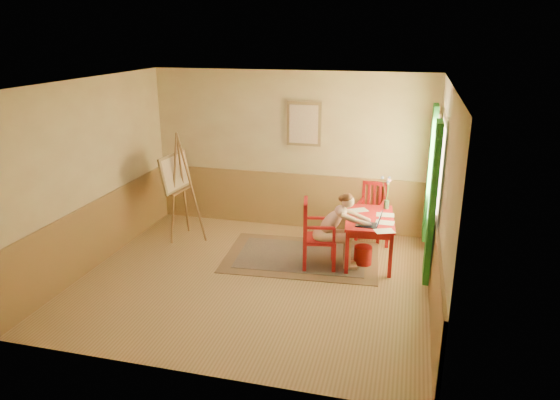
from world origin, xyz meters
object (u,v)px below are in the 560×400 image
(table, at_px, (369,223))
(chair_back, at_px, (372,211))
(easel, at_px, (177,176))
(chair_left, at_px, (316,234))
(figure, at_px, (336,227))
(laptop, at_px, (371,223))

(table, distance_m, chair_back, 0.99)
(table, xyz_separation_m, chair_back, (-0.04, 0.98, -0.15))
(chair_back, distance_m, easel, 3.37)
(chair_left, height_order, easel, easel)
(figure, height_order, laptop, figure)
(chair_left, height_order, laptop, chair_left)
(table, distance_m, chair_left, 0.87)
(table, relative_size, easel, 0.68)
(table, bearing_deg, laptop, -83.15)
(chair_left, bearing_deg, easel, 167.01)
(table, distance_m, figure, 0.59)
(chair_left, xyz_separation_m, laptop, (0.80, 0.05, 0.24))
(table, relative_size, chair_back, 1.31)
(figure, bearing_deg, laptop, 0.81)
(table, relative_size, chair_left, 1.19)
(laptop, distance_m, easel, 3.35)
(chair_left, xyz_separation_m, easel, (-2.49, 0.57, 0.57))
(chair_back, relative_size, figure, 0.82)
(figure, distance_m, laptop, 0.52)
(figure, relative_size, easel, 0.64)
(laptop, bearing_deg, figure, -179.19)
(table, bearing_deg, easel, 177.26)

